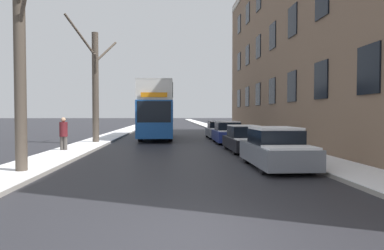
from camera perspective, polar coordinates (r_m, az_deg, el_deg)
ground_plane at (r=6.05m, az=1.15°, el=-17.85°), size 320.00×320.00×0.00m
sidewalk_left at (r=58.93m, az=-8.68°, el=-0.06°), size 2.13×130.00×0.16m
sidewalk_right at (r=59.02m, az=2.34°, el=-0.03°), size 2.13×130.00×0.16m
terrace_facade_right at (r=25.26m, az=24.78°, el=13.50°), size 9.10×35.55×14.40m
bare_tree_left_0 at (r=12.80m, az=-26.72°, el=11.37°), size 1.90×3.30×9.61m
bare_tree_left_1 at (r=23.88m, az=-15.84°, el=6.55°), size 2.73×3.53×8.22m
double_decker_bus at (r=28.32m, az=-5.86°, el=2.84°), size 2.57×10.28×4.46m
parked_car_0 at (r=13.31m, az=13.80°, el=-3.93°), size 1.89×4.31×1.54m
parked_car_1 at (r=18.70m, az=8.67°, el=-2.41°), size 1.70×4.40×1.42m
parked_car_2 at (r=23.89m, az=5.96°, el=-1.36°), size 1.80×3.94×1.52m
parked_car_3 at (r=28.68m, az=4.34°, el=-0.89°), size 1.77×3.94×1.44m
oncoming_van at (r=49.16m, az=-6.23°, el=1.05°), size 2.04×5.22×2.49m
pedestrian_left_sidewalk at (r=18.95m, az=-20.62°, el=-1.34°), size 0.40×0.40×1.86m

